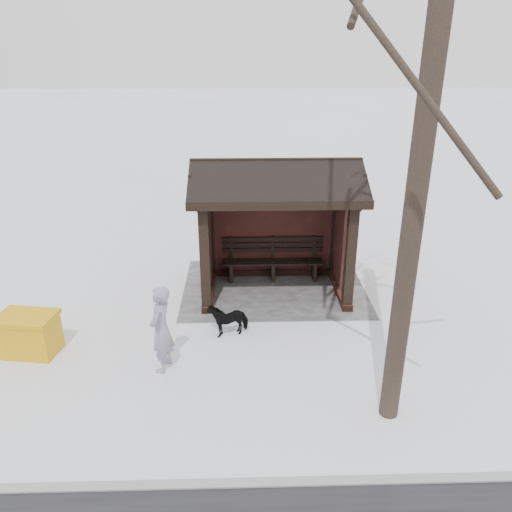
{
  "coord_description": "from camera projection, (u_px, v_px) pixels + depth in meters",
  "views": [
    {
      "loc": [
        0.72,
        10.3,
        5.25
      ],
      "look_at": [
        0.45,
        0.8,
        1.23
      ],
      "focal_mm": 35.0,
      "sensor_mm": 36.0,
      "label": 1
    }
  ],
  "objects": [
    {
      "name": "ground",
      "position": [
        274.0,
        291.0,
        11.54
      ],
      "size": [
        120.0,
        120.0,
        0.0
      ],
      "primitive_type": "plane",
      "color": "white",
      "rests_on": "ground"
    },
    {
      "name": "kerb",
      "position": [
        301.0,
        483.0,
        6.48
      ],
      "size": [
        120.0,
        0.15,
        0.06
      ],
      "primitive_type": "cube",
      "color": "gray",
      "rests_on": "ground"
    },
    {
      "name": "trampled_patch",
      "position": [
        274.0,
        287.0,
        11.72
      ],
      "size": [
        4.2,
        3.2,
        0.02
      ],
      "primitive_type": "cube",
      "color": "gray",
      "rests_on": "ground"
    },
    {
      "name": "bus_shelter",
      "position": [
        275.0,
        199.0,
        10.85
      ],
      "size": [
        3.6,
        2.4,
        3.09
      ],
      "color": "#351B13",
      "rests_on": "ground"
    },
    {
      "name": "pedestrian",
      "position": [
        161.0,
        329.0,
        8.49
      ],
      "size": [
        0.51,
        0.65,
        1.59
      ],
      "primitive_type": "imported",
      "rotation": [
        0.0,
        0.0,
        1.33
      ],
      "color": "gray",
      "rests_on": "ground"
    },
    {
      "name": "dog",
      "position": [
        228.0,
        318.0,
        9.75
      ],
      "size": [
        0.84,
        0.6,
        0.65
      ],
      "primitive_type": "imported",
      "rotation": [
        0.0,
        0.0,
        1.93
      ],
      "color": "black",
      "rests_on": "ground"
    },
    {
      "name": "grit_bin",
      "position": [
        29.0,
        334.0,
        9.09
      ],
      "size": [
        1.1,
        0.83,
        0.78
      ],
      "rotation": [
        0.0,
        0.0,
        -0.14
      ],
      "color": "#D0950C",
      "rests_on": "ground"
    }
  ]
}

